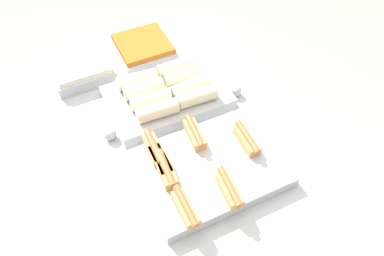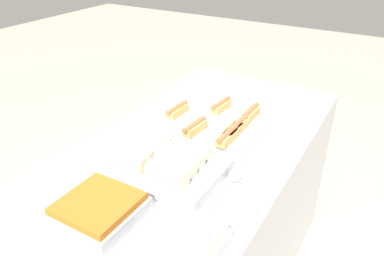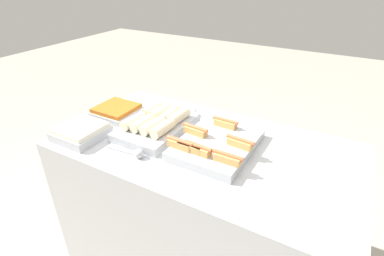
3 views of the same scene
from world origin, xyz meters
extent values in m
plane|color=#ADA393|center=(0.00, 0.00, 0.00)|extent=(12.00, 12.00, 0.00)
cube|color=#B7BABF|center=(0.00, 0.00, 0.45)|extent=(1.58, 0.87, 0.90)
cube|color=#B7BABF|center=(0.07, 0.00, 0.93)|extent=(0.36, 0.48, 0.05)
cube|color=tan|center=(0.00, -0.15, 0.97)|extent=(0.13, 0.05, 0.04)
cylinder|color=#CC6038|center=(0.00, -0.15, 0.99)|extent=(0.15, 0.02, 0.02)
cube|color=tan|center=(0.19, -0.15, 0.97)|extent=(0.13, 0.04, 0.04)
cylinder|color=#CC6038|center=(0.19, -0.15, 0.99)|extent=(0.15, 0.02, 0.02)
cube|color=tan|center=(0.04, -0.15, 0.97)|extent=(0.13, 0.05, 0.04)
cylinder|color=#CC6038|center=(0.04, -0.15, 0.99)|extent=(0.15, 0.03, 0.02)
cube|color=tan|center=(0.19, 0.00, 0.97)|extent=(0.13, 0.05, 0.04)
cylinder|color=#CC6038|center=(0.19, 0.00, 0.99)|extent=(0.15, 0.03, 0.02)
cube|color=tan|center=(-0.06, -0.15, 0.97)|extent=(0.13, 0.05, 0.04)
cylinder|color=#CC6038|center=(-0.06, -0.15, 0.99)|extent=(0.15, 0.03, 0.02)
cube|color=tan|center=(0.05, 0.15, 0.97)|extent=(0.13, 0.05, 0.04)
cylinder|color=#CC6038|center=(0.05, 0.15, 0.99)|extent=(0.15, 0.03, 0.02)
cube|color=tan|center=(-0.06, 0.00, 0.97)|extent=(0.13, 0.06, 0.04)
cylinder|color=#CC6038|center=(-0.06, 0.00, 0.99)|extent=(0.15, 0.04, 0.02)
cube|color=#B7BABF|center=(-0.30, 0.00, 0.93)|extent=(0.31, 0.47, 0.05)
cylinder|color=beige|center=(-0.27, -0.08, 0.98)|extent=(0.07, 0.16, 0.06)
cylinder|color=beige|center=(-0.21, -0.08, 0.98)|extent=(0.06, 0.16, 0.06)
cylinder|color=beige|center=(-0.34, -0.08, 0.98)|extent=(0.07, 0.16, 0.06)
cylinder|color=beige|center=(-0.40, -0.09, 0.98)|extent=(0.07, 0.16, 0.06)
cylinder|color=beige|center=(-0.34, 0.09, 0.98)|extent=(0.07, 0.16, 0.06)
cylinder|color=beige|center=(-0.21, 0.08, 0.98)|extent=(0.06, 0.16, 0.06)
cylinder|color=beige|center=(-0.40, 0.08, 0.98)|extent=(0.06, 0.16, 0.06)
cylinder|color=beige|center=(-0.27, 0.08, 0.98)|extent=(0.07, 0.16, 0.06)
cube|color=#B7BABF|center=(-0.62, -0.27, 0.93)|extent=(0.24, 0.24, 0.05)
cube|color=silver|center=(-0.62, -0.27, 0.96)|extent=(0.22, 0.22, 0.02)
cube|color=#B7BABF|center=(-0.62, 0.02, 0.93)|extent=(0.24, 0.24, 0.05)
cube|color=#B7601E|center=(-0.62, 0.02, 0.96)|extent=(0.22, 0.22, 0.02)
cylinder|color=#B2B5BA|center=(-0.33, -0.27, 0.91)|extent=(0.21, 0.03, 0.01)
sphere|color=#B2B5BA|center=(-0.22, -0.27, 0.93)|extent=(0.05, 0.05, 0.05)
cylinder|color=#B2B5BA|center=(-0.33, 0.27, 0.91)|extent=(0.22, 0.02, 0.01)
sphere|color=#B2B5BA|center=(-0.22, 0.27, 0.93)|extent=(0.05, 0.05, 0.05)
camera|label=1|loc=(0.69, -0.37, 2.00)|focal=35.00mm
camera|label=2|loc=(-1.26, -0.70, 1.73)|focal=35.00mm
camera|label=3|loc=(0.60, -1.20, 1.74)|focal=28.00mm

